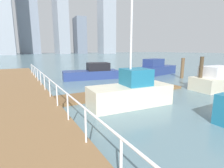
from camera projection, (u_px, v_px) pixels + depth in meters
The scene contains 13 objects.
ground_plane at pixel (67, 79), 18.76m from camera, with size 300.00×300.00×0.00m, color slate.
floating_dock at pixel (121, 92), 12.47m from camera, with size 10.30×2.00×0.18m, color brown.
boardwalk_railing at pixel (61, 93), 7.50m from camera, with size 0.06×29.13×1.08m.
dock_piling_1 at pixel (201, 74), 13.05m from camera, with size 0.27×0.27×2.58m, color #473826.
dock_piling_2 at pixel (182, 68), 18.99m from camera, with size 0.36×0.36×2.20m, color brown.
moored_boat_0 at pixel (92, 73), 18.74m from camera, with size 6.07×3.00×1.70m.
moored_boat_1 at pixel (222, 80), 13.91m from camera, with size 5.93×2.28×1.83m.
moored_boat_2 at pixel (155, 69), 21.61m from camera, with size 6.72×3.25×1.98m.
moored_boat_3 at pixel (131, 92), 9.75m from camera, with size 4.78×2.08×7.58m.
skyline_tower_2 at pixel (27, 16), 117.01m from camera, with size 12.70×9.01×50.64m, color gray.
skyline_tower_3 at pixel (61, 26), 122.35m from camera, with size 7.74×12.52×38.63m, color #8C939E.
skyline_tower_4 at pixel (80, 36), 131.86m from camera, with size 7.27×13.63×26.42m, color slate.
skyline_tower_5 at pixel (107, 17), 128.94m from camera, with size 10.63×10.01×53.38m, color #8C939E.
Camera 1 is at (-4.79, 1.48, 3.11)m, focal length 27.96 mm.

